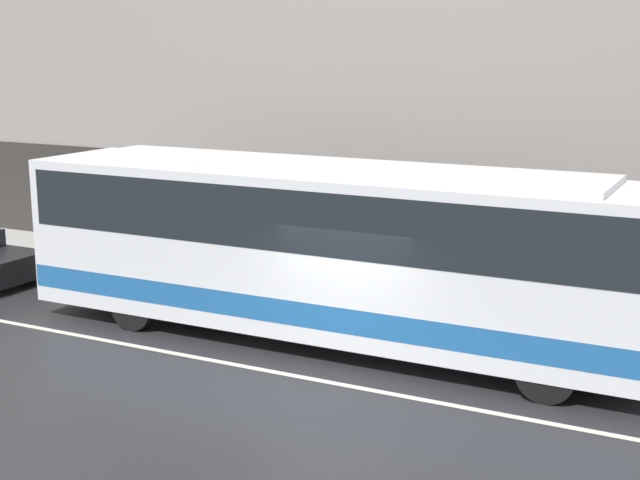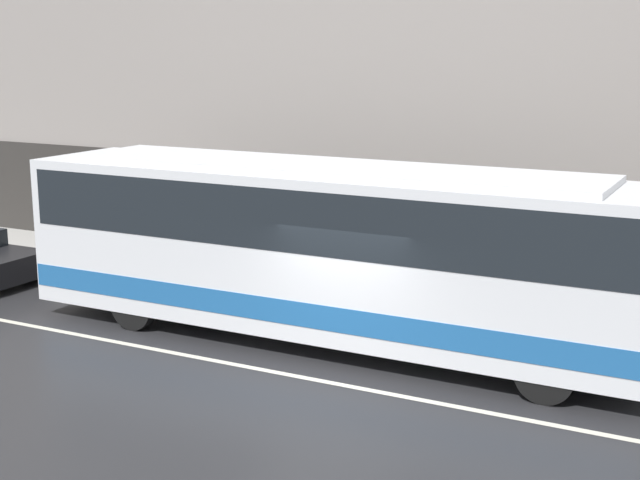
# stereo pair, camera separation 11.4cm
# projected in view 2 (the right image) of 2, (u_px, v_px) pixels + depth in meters

# --- Properties ---
(ground_plane) EXTENTS (60.00, 60.00, 0.00)m
(ground_plane) POSITION_uv_depth(u_px,v_px,m) (324.00, 381.00, 15.11)
(ground_plane) COLOR #262628
(sidewalk) EXTENTS (60.00, 2.61, 0.15)m
(sidewalk) POSITION_uv_depth(u_px,v_px,m) (433.00, 300.00, 19.70)
(sidewalk) COLOR #A09E99
(sidewalk) RESTS_ON ground_plane
(building_facade) EXTENTS (60.00, 0.35, 12.28)m
(building_facade) POSITION_uv_depth(u_px,v_px,m) (463.00, 30.00, 19.72)
(building_facade) COLOR gray
(building_facade) RESTS_ON ground_plane
(lane_stripe) EXTENTS (54.00, 0.14, 0.01)m
(lane_stripe) POSITION_uv_depth(u_px,v_px,m) (324.00, 381.00, 15.11)
(lane_stripe) COLOR beige
(lane_stripe) RESTS_ON ground_plane
(transit_bus) EXTENTS (12.25, 2.62, 3.43)m
(transit_bus) POSITION_uv_depth(u_px,v_px,m) (325.00, 243.00, 16.84)
(transit_bus) COLOR silver
(transit_bus) RESTS_ON ground_plane
(pedestrian_waiting) EXTENTS (0.36, 0.36, 1.74)m
(pedestrian_waiting) POSITION_uv_depth(u_px,v_px,m) (427.00, 254.00, 20.16)
(pedestrian_waiting) COLOR #1E5933
(pedestrian_waiting) RESTS_ON sidewalk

